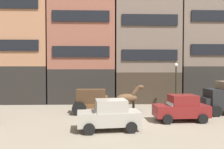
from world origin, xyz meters
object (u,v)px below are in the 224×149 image
cargo_wagon (92,100)px  sedan_parked_curb (181,108)px  sedan_light (109,115)px  streetlamp_curbside (176,79)px  draft_horse (128,98)px

cargo_wagon → sedan_parked_curb: cargo_wagon is taller
sedan_light → sedan_parked_curb: size_ratio=1.02×
cargo_wagon → sedan_parked_curb: 6.94m
cargo_wagon → streetlamp_curbside: bearing=19.2°
draft_horse → sedan_light: size_ratio=0.61×
sedan_light → sedan_parked_curb: 5.49m
cargo_wagon → draft_horse: size_ratio=1.25×
sedan_light → sedan_parked_curb: (5.07, 2.12, 0.00)m
cargo_wagon → draft_horse: bearing=0.0°
draft_horse → streetlamp_curbside: streetlamp_curbside is taller
sedan_parked_curb → streetlamp_curbside: (1.34, 5.40, 1.76)m
draft_horse → streetlamp_curbside: (4.78, 2.68, 1.40)m
sedan_light → cargo_wagon: bearing=105.2°
sedan_parked_curb → draft_horse: bearing=141.6°
draft_horse → sedan_light: draft_horse is taller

